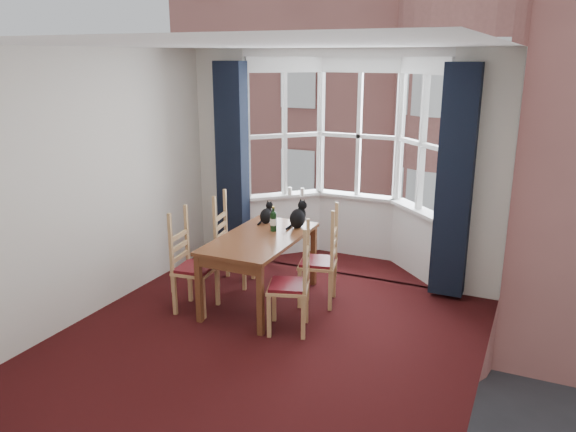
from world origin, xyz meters
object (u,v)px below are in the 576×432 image
Objects in this scene: dining_table at (260,244)px; chair_right_near at (297,287)px; candle_tall at (290,191)px; chair_left_near at (188,269)px; cat_right at (298,217)px; wine_bottle at (273,220)px; chair_left_far at (228,246)px; candle_short at (302,192)px; cat_left at (267,215)px; chair_right_far at (326,264)px.

dining_table is 0.83m from chair_right_near.
chair_left_near is at bearing -97.51° from candle_tall.
cat_right is 1.15× the size of wine_bottle.
chair_left_near is at bearing -90.91° from chair_left_far.
cat_right is at bearing 113.47° from chair_right_near.
candle_short is (0.44, 1.27, 0.45)m from chair_left_far.
candle_short is at bearing 77.95° from chair_left_near.
wine_bottle reaches higher than chair_left_far.
wine_bottle is (0.21, -0.25, 0.02)m from cat_left.
cat_left is (0.47, 0.99, 0.41)m from chair_left_near.
chair_left_near is 1.52m from chair_right_far.
dining_table is 1.64m from candle_short.
chair_left_near is at bearing -131.53° from cat_right.
chair_left_near reaches higher than dining_table.
chair_right_near is (1.30, 0.03, 0.00)m from chair_left_near.
cat_right is at bearing 64.25° from dining_table.
chair_right_near is at bearing -67.78° from candle_short.
chair_left_far is at bearing 89.09° from chair_left_near.
cat_left is 0.33m from wine_bottle.
cat_right is at bearing -60.80° from candle_tall.
candle_tall is (-0.36, 1.58, 0.23)m from dining_table.
cat_left is at bearing 130.64° from wine_bottle.
candle_short is (-0.19, 1.61, 0.23)m from dining_table.
wine_bottle is at bearing 80.08° from dining_table.
dining_table is at bearing 37.74° from chair_left_near.
dining_table is 1.67× the size of chair_right_near.
chair_left_far is at bearing 148.02° from chair_right_near.
dining_table is at bearing -28.38° from chair_left_far.
chair_left_far is (-0.63, 0.34, -0.22)m from dining_table.
candle_tall is at bearing 82.49° from chair_left_near.
wine_bottle is at bearing -7.74° from chair_left_far.
chair_right_near reaches higher than dining_table.
candle_tall is at bearing 100.12° from cat_left.
chair_left_near is 2.14m from candle_tall.
chair_right_near is 2.28m from candle_short.
chair_right_near is (1.28, -0.80, 0.00)m from chair_left_far.
cat_left reaches higher than chair_left_far.
dining_table is at bearing -70.96° from cat_left.
candle_short reaches higher than dining_table.
cat_left is 0.94× the size of wine_bottle.
cat_right is (0.87, 0.16, 0.44)m from chair_left_far.
candle_short reaches higher than chair_right_near.
chair_right_far is at bearing 22.07° from dining_table.
cat_right is at bearing 10.48° from chair_left_far.
wine_bottle is (0.67, -0.09, 0.44)m from chair_left_far.
chair_left_far is at bearing 177.23° from chair_right_far.
candle_short is (-0.02, 1.11, 0.04)m from cat_left.
cat_left is 1.11m from candle_short.
chair_left_far is 3.38× the size of cat_left.
candle_short is at bearing 71.09° from chair_left_far.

